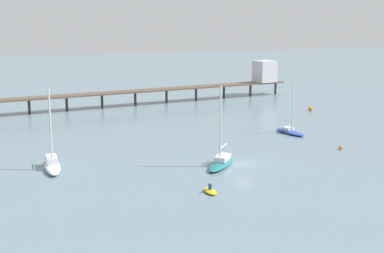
{
  "coord_description": "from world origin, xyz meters",
  "views": [
    {
      "loc": [
        -29.07,
        -56.28,
        17.48
      ],
      "look_at": [
        0.0,
        16.56,
        1.5
      ],
      "focal_mm": 50.45,
      "sensor_mm": 36.0,
      "label": 1
    }
  ],
  "objects_px": {
    "sailboat_blue": "(290,130)",
    "mooring_buoy_outer": "(341,147)",
    "sailboat_white": "(52,163)",
    "mooring_buoy_far": "(311,109)",
    "pier": "(203,81)",
    "dinghy_yellow": "(210,191)",
    "sailboat_teal": "(221,161)"
  },
  "relations": [
    {
      "from": "pier",
      "to": "dinghy_yellow",
      "type": "xyz_separation_m",
      "value": [
        -23.54,
        -57.56,
        -3.84
      ]
    },
    {
      "from": "sailboat_blue",
      "to": "mooring_buoy_far",
      "type": "bearing_deg",
      "value": 47.89
    },
    {
      "from": "sailboat_teal",
      "to": "mooring_buoy_outer",
      "type": "height_order",
      "value": "sailboat_teal"
    },
    {
      "from": "pier",
      "to": "sailboat_white",
      "type": "relative_size",
      "value": 7.42
    },
    {
      "from": "sailboat_teal",
      "to": "mooring_buoy_far",
      "type": "height_order",
      "value": "sailboat_teal"
    },
    {
      "from": "sailboat_blue",
      "to": "sailboat_white",
      "type": "bearing_deg",
      "value": -169.94
    },
    {
      "from": "sailboat_teal",
      "to": "mooring_buoy_outer",
      "type": "xyz_separation_m",
      "value": [
        18.33,
        1.44,
        -0.33
      ]
    },
    {
      "from": "dinghy_yellow",
      "to": "mooring_buoy_far",
      "type": "xyz_separation_m",
      "value": [
        37.05,
        37.27,
        0.2
      ]
    },
    {
      "from": "sailboat_white",
      "to": "mooring_buoy_far",
      "type": "distance_m",
      "value": 55.45
    },
    {
      "from": "mooring_buoy_outer",
      "to": "dinghy_yellow",
      "type": "bearing_deg",
      "value": -156.68
    },
    {
      "from": "sailboat_blue",
      "to": "mooring_buoy_outer",
      "type": "bearing_deg",
      "value": -85.26
    },
    {
      "from": "mooring_buoy_far",
      "to": "sailboat_white",
      "type": "bearing_deg",
      "value": -156.2
    },
    {
      "from": "pier",
      "to": "sailboat_white",
      "type": "height_order",
      "value": "sailboat_white"
    },
    {
      "from": "sailboat_white",
      "to": "mooring_buoy_far",
      "type": "bearing_deg",
      "value": 23.8
    },
    {
      "from": "sailboat_white",
      "to": "mooring_buoy_far",
      "type": "height_order",
      "value": "sailboat_white"
    },
    {
      "from": "pier",
      "to": "sailboat_blue",
      "type": "height_order",
      "value": "sailboat_blue"
    },
    {
      "from": "sailboat_white",
      "to": "sailboat_teal",
      "type": "relative_size",
      "value": 0.99
    },
    {
      "from": "sailboat_white",
      "to": "mooring_buoy_far",
      "type": "xyz_separation_m",
      "value": [
        50.74,
        22.37,
        -0.24
      ]
    },
    {
      "from": "pier",
      "to": "mooring_buoy_far",
      "type": "xyz_separation_m",
      "value": [
        13.51,
        -20.29,
        -3.64
      ]
    },
    {
      "from": "sailboat_white",
      "to": "sailboat_blue",
      "type": "relative_size",
      "value": 1.21
    },
    {
      "from": "dinghy_yellow",
      "to": "mooring_buoy_far",
      "type": "relative_size",
      "value": 2.92
    },
    {
      "from": "mooring_buoy_far",
      "to": "mooring_buoy_outer",
      "type": "relative_size",
      "value": 1.56
    },
    {
      "from": "dinghy_yellow",
      "to": "mooring_buoy_outer",
      "type": "bearing_deg",
      "value": 23.32
    },
    {
      "from": "sailboat_white",
      "to": "sailboat_teal",
      "type": "height_order",
      "value": "sailboat_teal"
    },
    {
      "from": "pier",
      "to": "sailboat_white",
      "type": "xyz_separation_m",
      "value": [
        -37.23,
        -42.66,
        -3.4
      ]
    },
    {
      "from": "mooring_buoy_far",
      "to": "mooring_buoy_outer",
      "type": "xyz_separation_m",
      "value": [
        -13.47,
        -27.11,
        -0.15
      ]
    },
    {
      "from": "sailboat_teal",
      "to": "sailboat_white",
      "type": "bearing_deg",
      "value": 161.95
    },
    {
      "from": "pier",
      "to": "sailboat_blue",
      "type": "relative_size",
      "value": 9.01
    },
    {
      "from": "pier",
      "to": "sailboat_white",
      "type": "bearing_deg",
      "value": -131.11
    },
    {
      "from": "dinghy_yellow",
      "to": "sailboat_blue",
      "type": "bearing_deg",
      "value": 43.29
    },
    {
      "from": "sailboat_teal",
      "to": "sailboat_blue",
      "type": "xyz_separation_m",
      "value": [
        17.4,
        12.62,
        -0.11
      ]
    },
    {
      "from": "sailboat_blue",
      "to": "dinghy_yellow",
      "type": "height_order",
      "value": "sailboat_blue"
    }
  ]
}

